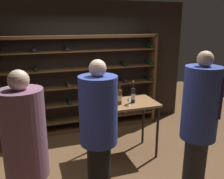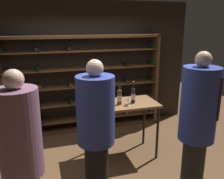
% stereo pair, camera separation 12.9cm
% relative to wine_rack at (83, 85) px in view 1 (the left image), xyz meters
% --- Properties ---
extents(ground_plane, '(9.49, 9.49, 0.00)m').
position_rel_wine_rack_xyz_m(ground_plane, '(0.05, -1.54, -1.04)').
color(ground_plane, brown).
extents(back_wall, '(4.87, 0.10, 2.80)m').
position_rel_wine_rack_xyz_m(back_wall, '(0.05, 0.21, 0.37)').
color(back_wall, black).
rests_on(back_wall, ground).
extents(wine_rack, '(3.41, 0.32, 2.09)m').
position_rel_wine_rack_xyz_m(wine_rack, '(0.00, 0.00, 0.00)').
color(wine_rack, brown).
rests_on(wine_rack, ground).
extents(tasting_table, '(1.19, 0.66, 1.00)m').
position_rel_wine_rack_xyz_m(tasting_table, '(0.40, -1.33, -0.15)').
color(tasting_table, brown).
rests_on(tasting_table, ground).
extents(person_bystander_red_print, '(0.44, 0.43, 1.92)m').
position_rel_wine_rack_xyz_m(person_bystander_red_print, '(-1.16, -2.70, 0.03)').
color(person_bystander_red_print, '#2C2C2C').
rests_on(person_bystander_red_print, ground).
extents(person_bystander_dark_jacket, '(0.49, 0.49, 1.91)m').
position_rel_wine_rack_xyz_m(person_bystander_dark_jacket, '(-0.28, -2.24, 0.01)').
color(person_bystander_dark_jacket, black).
rests_on(person_bystander_dark_jacket, ground).
extents(person_host_in_suit, '(0.46, 0.46, 2.01)m').
position_rel_wine_rack_xyz_m(person_host_in_suit, '(0.95, -2.64, 0.08)').
color(person_host_in_suit, '#252525').
rests_on(person_host_in_suit, ground).
extents(wine_bottle_gold_foil, '(0.08, 0.08, 0.37)m').
position_rel_wine_rack_xyz_m(wine_bottle_gold_foil, '(0.32, -1.38, 0.10)').
color(wine_bottle_gold_foil, '#4C3314').
rests_on(wine_bottle_gold_foil, tasting_table).
extents(wine_bottle_amber_reserve, '(0.07, 0.07, 0.38)m').
position_rel_wine_rack_xyz_m(wine_bottle_amber_reserve, '(0.57, -1.38, 0.10)').
color(wine_bottle_amber_reserve, black).
rests_on(wine_bottle_amber_reserve, tasting_table).
extents(wine_glass_stemmed_right, '(0.07, 0.07, 0.15)m').
position_rel_wine_rack_xyz_m(wine_glass_stemmed_right, '(0.45, -1.49, 0.07)').
color(wine_glass_stemmed_right, silver).
rests_on(wine_glass_stemmed_right, tasting_table).
extents(wine_glass_stemmed_center, '(0.07, 0.07, 0.15)m').
position_rel_wine_rack_xyz_m(wine_glass_stemmed_center, '(0.08, -1.36, 0.07)').
color(wine_glass_stemmed_center, silver).
rests_on(wine_glass_stemmed_center, tasting_table).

